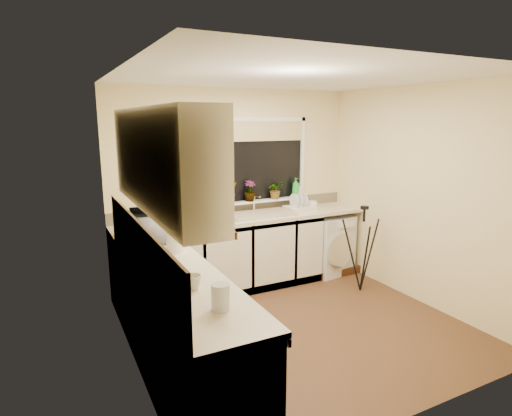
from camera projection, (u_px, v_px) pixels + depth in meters
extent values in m
plane|color=#503420|center=(297.00, 326.00, 4.30)|extent=(3.20, 3.20, 0.00)
plane|color=white|center=(302.00, 76.00, 3.80)|extent=(3.20, 3.20, 0.00)
plane|color=beige|center=(236.00, 187.00, 5.36)|extent=(3.20, 0.00, 3.20)
plane|color=beige|center=(424.00, 252.00, 2.74)|extent=(3.20, 0.00, 3.20)
plane|color=beige|center=(129.00, 228.00, 3.34)|extent=(0.00, 3.00, 3.00)
plane|color=beige|center=(419.00, 196.00, 4.75)|extent=(0.00, 3.00, 3.00)
cube|color=silver|center=(222.00, 257.00, 5.12)|extent=(2.55, 0.60, 0.86)
cube|color=silver|center=(180.00, 328.00, 3.38)|extent=(0.54, 2.40, 0.86)
cube|color=beige|center=(246.00, 218.00, 5.17)|extent=(3.20, 0.60, 0.04)
cube|color=beige|center=(178.00, 275.00, 3.28)|extent=(0.60, 2.40, 0.04)
cube|color=silver|center=(160.00, 159.00, 2.90)|extent=(0.28, 1.90, 0.70)
cube|color=beige|center=(139.00, 250.00, 3.11)|extent=(0.02, 2.40, 0.45)
cube|color=beige|center=(236.00, 207.00, 5.40)|extent=(3.20, 0.02, 0.14)
cube|color=black|center=(250.00, 161.00, 5.37)|extent=(1.50, 0.02, 1.00)
cube|color=tan|center=(251.00, 131.00, 5.27)|extent=(1.50, 0.02, 0.25)
cube|color=white|center=(252.00, 201.00, 5.42)|extent=(1.60, 0.14, 0.03)
cube|color=tan|center=(260.00, 214.00, 5.25)|extent=(0.82, 0.46, 0.03)
cylinder|color=silver|center=(254.00, 203.00, 5.38)|extent=(0.03, 0.03, 0.24)
cube|color=silver|center=(327.00, 244.00, 5.77)|extent=(0.64, 0.62, 0.79)
cube|color=#ADAEB6|center=(199.00, 223.00, 4.83)|extent=(0.38, 0.31, 0.02)
cube|color=#5796ED|center=(191.00, 210.00, 4.93)|extent=(0.34, 0.15, 0.23)
cylinder|color=white|center=(176.00, 240.00, 3.79)|extent=(0.17, 0.17, 0.22)
cube|color=beige|center=(300.00, 208.00, 5.53)|extent=(0.38, 0.29, 0.06)
cylinder|color=silver|center=(220.00, 297.00, 2.62)|extent=(0.12, 0.12, 0.17)
cylinder|color=white|center=(172.00, 269.00, 3.18)|extent=(0.09, 0.09, 0.12)
imported|color=white|center=(149.00, 225.00, 4.16)|extent=(0.42, 0.56, 0.29)
imported|color=#999999|center=(208.00, 195.00, 5.12)|extent=(0.14, 0.11, 0.24)
imported|color=#999999|center=(232.00, 193.00, 5.23)|extent=(0.18, 0.16, 0.26)
imported|color=#999999|center=(250.00, 191.00, 5.34)|extent=(0.15, 0.15, 0.27)
imported|color=#999999|center=(276.00, 190.00, 5.51)|extent=(0.23, 0.20, 0.24)
imported|color=green|center=(296.00, 187.00, 5.65)|extent=(0.11, 0.11, 0.25)
imported|color=#999999|center=(300.00, 189.00, 5.72)|extent=(0.09, 0.10, 0.18)
imported|color=white|center=(312.00, 205.00, 5.60)|extent=(0.16, 0.16, 0.11)
imported|color=beige|center=(194.00, 282.00, 2.95)|extent=(0.15, 0.15, 0.11)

